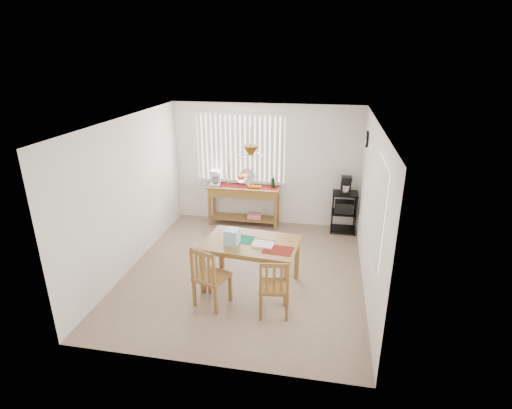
% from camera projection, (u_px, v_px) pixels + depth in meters
% --- Properties ---
extents(ground, '(4.00, 4.50, 0.01)m').
position_uv_depth(ground, '(245.00, 272.00, 6.94)').
color(ground, gray).
extents(room_shell, '(4.20, 4.70, 2.70)m').
position_uv_depth(room_shell, '(244.00, 178.00, 6.35)').
color(room_shell, white).
rests_on(room_shell, ground).
extents(sideboard, '(1.54, 0.43, 0.87)m').
position_uv_depth(sideboard, '(244.00, 196.00, 8.63)').
color(sideboard, olive).
rests_on(sideboard, ground).
extents(sideboard_items, '(1.47, 0.37, 0.67)m').
position_uv_depth(sideboard_items, '(233.00, 180.00, 8.55)').
color(sideboard_items, maroon).
rests_on(sideboard_items, sideboard).
extents(wire_cart, '(0.51, 0.41, 0.87)m').
position_uv_depth(wire_cart, '(344.00, 209.00, 8.30)').
color(wire_cart, black).
rests_on(wire_cart, ground).
extents(cart_items, '(0.20, 0.25, 0.36)m').
position_uv_depth(cart_items, '(346.00, 185.00, 8.13)').
color(cart_items, black).
rests_on(cart_items, wire_cart).
extents(dining_table, '(1.55, 1.08, 0.78)m').
position_uv_depth(dining_table, '(251.00, 247.00, 6.30)').
color(dining_table, olive).
rests_on(dining_table, ground).
extents(table_items, '(1.12, 0.63, 0.25)m').
position_uv_depth(table_items, '(240.00, 239.00, 6.15)').
color(table_items, '#126652').
rests_on(table_items, dining_table).
extents(chair_left, '(0.57, 0.57, 0.97)m').
position_uv_depth(chair_left, '(210.00, 277.00, 5.87)').
color(chair_left, olive).
rests_on(chair_left, ground).
extents(chair_right, '(0.48, 0.48, 0.93)m').
position_uv_depth(chair_right, '(274.00, 287.00, 5.65)').
color(chair_right, olive).
rests_on(chair_right, ground).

